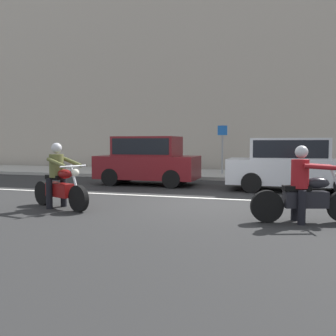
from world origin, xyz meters
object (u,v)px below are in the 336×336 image
(motorcycle_with_rider_crimson, at_px, (305,191))
(parked_hatchback_maroon, at_px, (148,160))
(street_sign_post, at_px, (222,144))
(motorcycle_with_rider_olive, at_px, (59,181))
(parked_sedan_silver, at_px, (293,164))
(pedestrian_bystander, at_px, (268,153))

(motorcycle_with_rider_crimson, bearing_deg, parked_hatchback_maroon, 134.66)
(motorcycle_with_rider_crimson, relative_size, street_sign_post, 0.94)
(motorcycle_with_rider_olive, xyz_separation_m, street_sign_post, (2.52, 9.36, 0.87))
(motorcycle_with_rider_olive, bearing_deg, street_sign_post, 74.93)
(motorcycle_with_rider_crimson, distance_m, motorcycle_with_rider_olive, 5.54)
(motorcycle_with_rider_crimson, xyz_separation_m, parked_sedan_silver, (-0.07, 4.90, 0.25))
(motorcycle_with_rider_crimson, bearing_deg, parked_sedan_silver, 90.76)
(motorcycle_with_rider_crimson, bearing_deg, street_sign_post, 107.91)
(motorcycle_with_rider_olive, distance_m, parked_hatchback_maroon, 5.30)
(motorcycle_with_rider_olive, relative_size, street_sign_post, 0.87)
(motorcycle_with_rider_crimson, height_order, parked_sedan_silver, parked_sedan_silver)
(motorcycle_with_rider_olive, bearing_deg, parked_sedan_silver, 41.94)
(street_sign_post, bearing_deg, motorcycle_with_rider_crimson, -72.09)
(motorcycle_with_rider_crimson, relative_size, parked_hatchback_maroon, 0.56)
(motorcycle_with_rider_olive, height_order, pedestrian_bystander, pedestrian_bystander)
(parked_hatchback_maroon, relative_size, pedestrian_bystander, 2.26)
(street_sign_post, distance_m, pedestrian_bystander, 2.08)
(motorcycle_with_rider_crimson, relative_size, pedestrian_bystander, 1.27)
(parked_hatchback_maroon, bearing_deg, parked_sedan_silver, -4.04)
(street_sign_post, bearing_deg, parked_hatchback_maroon, -118.21)
(parked_sedan_silver, distance_m, pedestrian_bystander, 4.67)
(pedestrian_bystander, bearing_deg, street_sign_post, -176.19)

